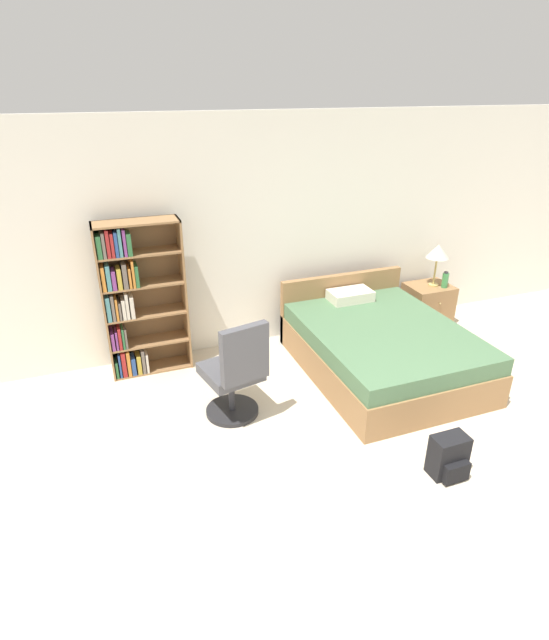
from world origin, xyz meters
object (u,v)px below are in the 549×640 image
nightstand (427,304)px  bed (380,347)px  office_chair (236,374)px  backpack_black (449,457)px  bookshelf (134,299)px  table_lamp (438,252)px  water_bottle (445,280)px

nightstand → bed: bearing=-145.9°
office_chair → nightstand: (2.91, 1.13, -0.22)m
nightstand → backpack_black: bearing=-122.4°
bookshelf → table_lamp: bookshelf is taller
water_bottle → backpack_black: 2.90m
nightstand → table_lamp: size_ratio=1.02×
office_chair → nightstand: 3.13m
bed → table_lamp: 1.63m
table_lamp → nightstand: bearing=162.4°
water_bottle → table_lamp: bearing=131.7°
bookshelf → water_bottle: (3.76, -0.18, -0.23)m
bookshelf → table_lamp: 3.67m
nightstand → backpack_black: nightstand is taller
bed → nightstand: bearing=34.1°
bookshelf → nightstand: bookshelf is taller
office_chair → backpack_black: office_chair is taller
office_chair → table_lamp: bearing=20.8°
table_lamp → bookshelf: bearing=178.8°
bookshelf → office_chair: (0.73, -1.19, -0.36)m
bookshelf → water_bottle: 3.77m
bed → nightstand: (1.21, 0.82, -0.02)m
backpack_black → office_chair: bearing=136.3°
bed → table_lamp: (1.25, 0.81, 0.68)m
bookshelf → nightstand: bearing=-1.0°
bed → office_chair: (-1.70, -0.31, 0.20)m
bed → nightstand: bed is taller
bed → office_chair: office_chair is taller
backpack_black → nightstand: bearing=57.6°
office_chair → water_bottle: bearing=18.5°
bookshelf → backpack_black: bookshelf is taller
bookshelf → bed: (2.42, -0.88, -0.56)m
bookshelf → office_chair: 1.44m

